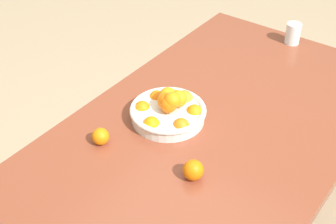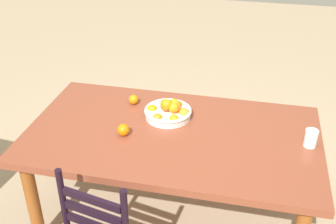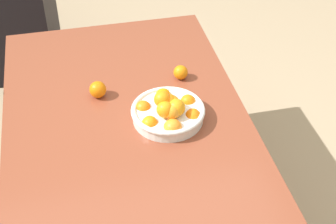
% 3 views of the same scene
% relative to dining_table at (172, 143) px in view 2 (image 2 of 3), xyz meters
% --- Properties ---
extents(ground_plane, '(12.00, 12.00, 0.00)m').
position_rel_dining_table_xyz_m(ground_plane, '(0.00, 0.00, -0.68)').
color(ground_plane, tan).
extents(dining_table, '(1.91, 1.09, 0.76)m').
position_rel_dining_table_xyz_m(dining_table, '(0.00, 0.00, 0.00)').
color(dining_table, brown).
rests_on(dining_table, ground).
extents(fruit_bowl, '(0.33, 0.33, 0.15)m').
position_rel_dining_table_xyz_m(fruit_bowl, '(0.06, -0.18, 0.14)').
color(fruit_bowl, silver).
rests_on(fruit_bowl, dining_table).
extents(orange_loose_0, '(0.08, 0.08, 0.08)m').
position_rel_dining_table_xyz_m(orange_loose_0, '(0.30, 0.10, 0.13)').
color(orange_loose_0, orange).
rests_on(orange_loose_0, dining_table).
extents(orange_loose_1, '(0.07, 0.07, 0.07)m').
position_rel_dining_table_xyz_m(orange_loose_1, '(0.36, -0.31, 0.12)').
color(orange_loose_1, orange).
rests_on(orange_loose_1, dining_table).
extents(drinking_glass, '(0.08, 0.08, 0.11)m').
position_rel_dining_table_xyz_m(drinking_glass, '(-0.87, -0.04, 0.15)').
color(drinking_glass, silver).
rests_on(drinking_glass, dining_table).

